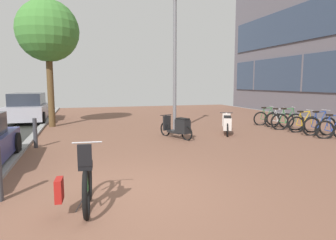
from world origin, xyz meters
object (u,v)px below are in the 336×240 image
Objects in this scene: bicycle_rack_00 at (334,129)px; bicycle_rack_03 at (287,122)px; bicycle_rack_05 at (267,118)px; scooter_near at (227,124)px; scooter_mid at (178,127)px; bicycle_rack_02 at (304,124)px; lamp_post at (175,55)px; street_tree at (48,32)px; parked_car_far at (28,108)px; bicycle_rack_01 at (319,126)px; bicycle_rack_04 at (279,120)px; bollard_far at (35,133)px; bicycle_foreground at (85,183)px.

bicycle_rack_00 is 0.96× the size of bicycle_rack_03.
bicycle_rack_05 is 0.77× the size of scooter_near.
bicycle_rack_00 reaches higher than scooter_mid.
lamp_post reaches higher than bicycle_rack_02.
bicycle_rack_03 is at bearing -21.88° from street_tree.
street_tree is (1.35, -2.39, 3.55)m from parked_car_far.
parked_car_far reaches higher than bicycle_rack_05.
bicycle_rack_02 is at bearing -31.94° from parked_car_far.
street_tree is (-5.01, 2.76, 1.14)m from lamp_post.
street_tree is at bearing 151.75° from bicycle_rack_01.
bicycle_rack_05 reaches higher than scooter_near.
lamp_post is (-1.68, 1.42, 2.71)m from scooter_near.
scooter_near is at bearing -162.15° from bicycle_rack_04.
bicycle_rack_03 is 0.80× the size of scooter_mid.
street_tree is at bearing 162.18° from bicycle_rack_04.
bicycle_rack_01 is at bearing 84.23° from bicycle_rack_00.
bicycle_rack_03 reaches higher than bicycle_rack_01.
scooter_near is at bearing -174.67° from bicycle_rack_03.
bicycle_rack_02 is at bearing -25.04° from street_tree.
bollard_far is (-5.11, -1.89, -2.65)m from lamp_post.
lamp_post is at bearing 166.40° from bicycle_rack_03.
lamp_post is at bearing 76.58° from scooter_mid.
bicycle_rack_00 is at bearing -95.77° from bicycle_rack_01.
street_tree is at bearing 154.96° from bicycle_rack_02.
lamp_post is at bearing 20.26° from bollard_far.
street_tree reaches higher than lamp_post.
scooter_mid is 0.40× the size of parked_car_far.
bicycle_rack_01 is 10.11m from bollard_far.
bicycle_rack_03 is (8.42, 5.79, -0.05)m from bicycle_foreground.
bicycle_rack_04 is (-0.14, 2.20, -0.02)m from bicycle_rack_01.
scooter_near is (-3.01, -0.28, 0.04)m from bicycle_rack_03.
bicycle_rack_04 is at bearing 37.35° from bicycle_foreground.
bicycle_rack_04 is at bearing 13.86° from scooter_mid.
bicycle_rack_03 is at bearing -90.66° from bicycle_rack_05.
bicycle_foreground is at bearing -74.64° from bollard_far.
bicycle_rack_02 is 1.02× the size of bicycle_rack_03.
bicycle_rack_01 reaches higher than scooter_near.
lamp_post reaches higher than scooter_near.
bicycle_rack_00 is 12.28m from street_tree.
bicycle_rack_01 is 5.45m from scooter_mid.
bicycle_foreground is at bearing -157.37° from bicycle_rack_00.
bicycle_rack_02 is 0.76m from bicycle_rack_03.
bicycle_rack_05 is 0.23× the size of lamp_post.
scooter_mid is 0.29× the size of street_tree.
bicycle_rack_04 is at bearing 17.85° from scooter_near.
scooter_near is at bearing -150.01° from bicycle_rack_05.
bicycle_foreground is 9.34m from bicycle_rack_00.
lamp_post is (-4.71, -0.33, 2.78)m from bicycle_rack_05.
parked_car_far is at bearing 153.60° from bicycle_rack_04.
bicycle_rack_02 is 1.47m from bicycle_rack_04.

